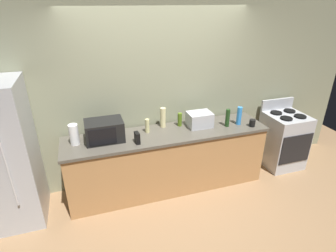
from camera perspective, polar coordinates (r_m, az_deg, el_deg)
The scene contains 15 objects.
ground_plane at distance 3.93m, azimuth 1.87°, elevation -15.76°, with size 8.00×8.00×0.00m, color #93704C.
back_wall at distance 3.94m, azimuth -1.85°, elevation 7.04°, with size 6.40×0.10×2.70m, color gray.
counter_run at distance 3.96m, azimuth -0.00°, elevation -7.20°, with size 2.84×0.64×0.90m.
refrigerator at distance 3.74m, azimuth -31.60°, elevation -5.50°, with size 0.72×0.73×1.80m.
stove_range at distance 4.88m, azimuth 22.99°, elevation -2.66°, with size 0.60×0.61×1.08m.
microwave at distance 3.59m, azimuth -13.20°, elevation -0.95°, with size 0.48×0.35×0.27m.
toaster_oven at distance 3.91m, azimuth 6.63°, elevation 1.37°, with size 0.34×0.26×0.21m, color #B7BABF.
paper_towel_roll at distance 3.59m, azimuth -19.13°, elevation -1.72°, with size 0.12×0.12×0.27m, color white.
cordless_phone at distance 3.46m, azimuth -6.49°, elevation -2.50°, with size 0.05×0.11×0.15m, color black.
bottle_vinegar at distance 3.72m, azimuth -4.37°, elevation 0.05°, with size 0.06×0.06×0.20m, color beige.
bottle_spray_cleaner at distance 4.07m, azimuth 14.71°, elevation 2.09°, with size 0.07×0.07×0.27m, color #338CE5.
bottle_wine at distance 3.97m, azimuth 12.39°, elevation 1.68°, with size 0.06×0.06×0.26m, color #1E3F19.
bottle_hand_soap at distance 3.86m, azimuth -1.06°, elevation 1.79°, with size 0.08×0.08×0.29m, color beige.
bottle_olive_oil at distance 3.91m, azimuth 2.48°, elevation 1.37°, with size 0.06×0.06×0.20m, color #4C6B19.
mug_black at distance 4.09m, azimuth 17.27°, elevation 0.60°, with size 0.09×0.09×0.10m, color black.
Camera 1 is at (-1.03, -2.79, 2.57)m, focal length 29.03 mm.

